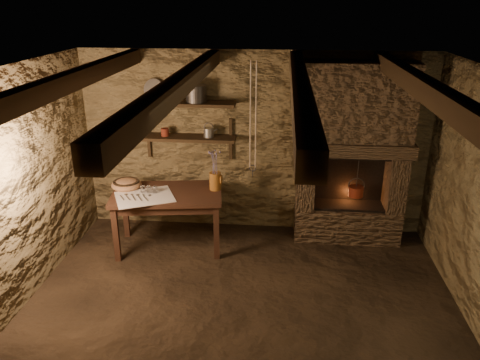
# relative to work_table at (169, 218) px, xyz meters

# --- Properties ---
(floor) EXTENTS (4.50, 4.50, 0.00)m
(floor) POSITION_rel_work_table_xyz_m (1.02, -1.30, -0.41)
(floor) COLOR black
(floor) RESTS_ON ground
(back_wall) EXTENTS (4.50, 0.04, 2.40)m
(back_wall) POSITION_rel_work_table_xyz_m (1.02, 0.70, 0.79)
(back_wall) COLOR brown
(back_wall) RESTS_ON floor
(left_wall) EXTENTS (0.04, 4.00, 2.40)m
(left_wall) POSITION_rel_work_table_xyz_m (-1.23, -1.30, 0.79)
(left_wall) COLOR brown
(left_wall) RESTS_ON floor
(ceiling) EXTENTS (4.50, 4.00, 0.04)m
(ceiling) POSITION_rel_work_table_xyz_m (1.02, -1.30, 1.99)
(ceiling) COLOR black
(ceiling) RESTS_ON back_wall
(beam_far_left) EXTENTS (0.14, 3.95, 0.16)m
(beam_far_left) POSITION_rel_work_table_xyz_m (-0.48, -1.30, 1.90)
(beam_far_left) COLOR black
(beam_far_left) RESTS_ON ceiling
(beam_mid_left) EXTENTS (0.14, 3.95, 0.16)m
(beam_mid_left) POSITION_rel_work_table_xyz_m (0.52, -1.30, 1.90)
(beam_mid_left) COLOR black
(beam_mid_left) RESTS_ON ceiling
(beam_mid_right) EXTENTS (0.14, 3.95, 0.16)m
(beam_mid_right) POSITION_rel_work_table_xyz_m (1.52, -1.30, 1.90)
(beam_mid_right) COLOR black
(beam_mid_right) RESTS_ON ceiling
(beam_far_right) EXTENTS (0.14, 3.95, 0.16)m
(beam_far_right) POSITION_rel_work_table_xyz_m (2.52, -1.30, 1.90)
(beam_far_right) COLOR black
(beam_far_right) RESTS_ON ceiling
(shelf_lower) EXTENTS (1.25, 0.30, 0.04)m
(shelf_lower) POSITION_rel_work_table_xyz_m (0.17, 0.54, 0.89)
(shelf_lower) COLOR black
(shelf_lower) RESTS_ON back_wall
(shelf_upper) EXTENTS (1.25, 0.30, 0.04)m
(shelf_upper) POSITION_rel_work_table_xyz_m (0.17, 0.54, 1.34)
(shelf_upper) COLOR black
(shelf_upper) RESTS_ON back_wall
(hearth) EXTENTS (1.43, 0.51, 2.30)m
(hearth) POSITION_rel_work_table_xyz_m (2.27, 0.47, 0.82)
(hearth) COLOR #3D2C1E
(hearth) RESTS_ON floor
(work_table) EXTENTS (1.42, 0.94, 0.76)m
(work_table) POSITION_rel_work_table_xyz_m (0.00, 0.00, 0.00)
(work_table) COLOR black
(work_table) RESTS_ON floor
(linen_cloth) EXTENTS (0.82, 0.76, 0.01)m
(linen_cloth) POSITION_rel_work_table_xyz_m (-0.23, -0.19, 0.36)
(linen_cloth) COLOR beige
(linen_cloth) RESTS_ON work_table
(pewter_cutlery_row) EXTENTS (0.59, 0.43, 0.01)m
(pewter_cutlery_row) POSITION_rel_work_table_xyz_m (-0.23, -0.21, 0.37)
(pewter_cutlery_row) COLOR gray
(pewter_cutlery_row) RESTS_ON linen_cloth
(drinking_glasses) EXTENTS (0.21, 0.06, 0.09)m
(drinking_glasses) POSITION_rel_work_table_xyz_m (-0.21, -0.06, 0.40)
(drinking_glasses) COLOR silver
(drinking_glasses) RESTS_ON linen_cloth
(stoneware_jug) EXTENTS (0.17, 0.17, 0.51)m
(stoneware_jug) POSITION_rel_work_table_xyz_m (0.58, 0.14, 0.57)
(stoneware_jug) COLOR #995A1D
(stoneware_jug) RESTS_ON work_table
(wooden_bowl) EXTENTS (0.40, 0.40, 0.13)m
(wooden_bowl) POSITION_rel_work_table_xyz_m (-0.54, 0.08, 0.40)
(wooden_bowl) COLOR #92633F
(wooden_bowl) RESTS_ON work_table
(iron_stockpot) EXTENTS (0.31, 0.31, 0.19)m
(iron_stockpot) POSITION_rel_work_table_xyz_m (0.30, 0.54, 1.46)
(iron_stockpot) COLOR #282624
(iron_stockpot) RESTS_ON shelf_upper
(tin_pan) EXTENTS (0.28, 0.17, 0.26)m
(tin_pan) POSITION_rel_work_table_xyz_m (-0.26, 0.64, 1.49)
(tin_pan) COLOR #A3A39E
(tin_pan) RESTS_ON shelf_upper
(small_kettle) EXTENTS (0.18, 0.13, 0.18)m
(small_kettle) POSITION_rel_work_table_xyz_m (0.45, 0.54, 0.97)
(small_kettle) COLOR #A3A39E
(small_kettle) RESTS_ON shelf_lower
(rusty_tin) EXTENTS (0.13, 0.13, 0.10)m
(rusty_tin) POSITION_rel_work_table_xyz_m (-0.12, 0.54, 0.96)
(rusty_tin) COLOR maroon
(rusty_tin) RESTS_ON shelf_lower
(red_pot) EXTENTS (0.24, 0.24, 0.54)m
(red_pot) POSITION_rel_work_table_xyz_m (2.35, 0.42, 0.29)
(red_pot) COLOR maroon
(red_pot) RESTS_ON hearth
(hanging_ropes) EXTENTS (0.08, 0.08, 1.20)m
(hanging_ropes) POSITION_rel_work_table_xyz_m (1.07, -0.25, 1.39)
(hanging_ropes) COLOR tan
(hanging_ropes) RESTS_ON ceiling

